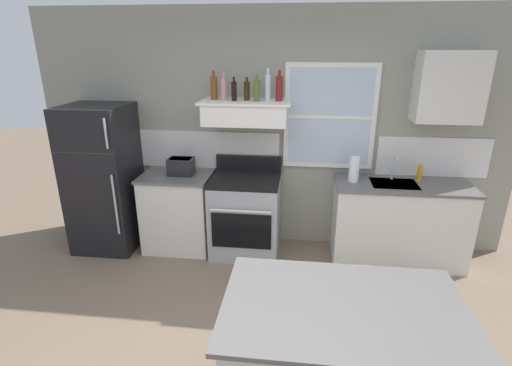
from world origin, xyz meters
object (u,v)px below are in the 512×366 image
bottle_amber_wine (214,88)px  dish_soap_bottle (420,173)px  bottle_balsamic_dark (234,91)px  paper_towel_roll (354,169)px  toaster (181,166)px  bottle_brown_stout (247,91)px  bottle_olive_oil_square (257,90)px  stove_range (246,215)px  refrigerator (104,179)px  bottle_red_label_wine (279,88)px  bottle_rose_pink (224,89)px  bottle_clear_tall (268,87)px

bottle_amber_wine → dish_soap_bottle: bearing=0.3°
bottle_balsamic_dark → paper_towel_roll: (1.29, -0.02, -0.80)m
toaster → bottle_amber_wine: 0.95m
bottle_balsamic_dark → bottle_brown_stout: bottle_balsamic_dark is taller
bottle_amber_wine → bottle_brown_stout: bottle_amber_wine is taller
bottle_brown_stout → bottle_olive_oil_square: (0.11, -0.07, 0.01)m
bottle_brown_stout → paper_towel_roll: 1.41m
stove_range → bottle_balsamic_dark: size_ratio=4.46×
bottle_brown_stout → paper_towel_roll: bottle_brown_stout is taller
refrigerator → bottle_red_label_wine: (2.00, 0.13, 1.03)m
bottle_rose_pink → bottle_balsamic_dark: (0.12, -0.05, -0.01)m
toaster → stove_range: 0.92m
paper_towel_roll → dish_soap_bottle: paper_towel_roll is taller
refrigerator → bottle_amber_wine: bearing=6.4°
bottle_olive_oil_square → bottle_red_label_wine: size_ratio=0.87×
toaster → bottle_amber_wine: size_ratio=1.00×
toaster → bottle_amber_wine: (0.39, 0.08, 0.86)m
refrigerator → dish_soap_bottle: refrigerator is taller
bottle_amber_wine → dish_soap_bottle: (2.22, 0.01, -0.87)m
stove_range → bottle_amber_wine: bottle_amber_wine is taller
bottle_clear_tall → paper_towel_roll: bearing=-6.1°
refrigerator → bottle_clear_tall: size_ratio=5.13×
bottle_rose_pink → dish_soap_bottle: 2.28m
bottle_olive_oil_square → dish_soap_bottle: bearing=2.9°
refrigerator → dish_soap_bottle: bearing=2.6°
bottle_balsamic_dark → dish_soap_bottle: bearing=2.3°
stove_range → bottle_brown_stout: 1.39m
bottle_rose_pink → bottle_brown_stout: bearing=2.0°
refrigerator → stove_range: 1.69m
refrigerator → toaster: refrigerator is taller
toaster → bottle_rose_pink: 0.99m
refrigerator → stove_range: bearing=0.8°
bottle_clear_tall → bottle_red_label_wine: 0.13m
bottle_red_label_wine → paper_towel_roll: bottle_red_label_wine is taller
bottle_rose_pink → bottle_clear_tall: size_ratio=0.85×
bottle_olive_oil_square → paper_towel_roll: (1.05, -0.01, -0.81)m
dish_soap_bottle → bottle_red_label_wine: bearing=-178.8°
bottle_brown_stout → paper_towel_roll: (1.16, -0.08, -0.80)m
bottle_rose_pink → bottle_clear_tall: bottle_clear_tall is taller
refrigerator → bottle_red_label_wine: 2.26m
toaster → bottle_red_label_wine: bearing=3.4°
toaster → bottle_olive_oil_square: bearing=0.6°
bottle_clear_tall → stove_range: bearing=-148.8°
stove_range → dish_soap_bottle: bearing=4.2°
bottle_olive_oil_square → bottle_rose_pink: bearing=170.9°
bottle_amber_wine → bottle_olive_oil_square: 0.47m
bottle_red_label_wine → dish_soap_bottle: bearing=1.2°
bottle_balsamic_dark → toaster: bearing=-178.5°
refrigerator → dish_soap_bottle: size_ratio=9.36×
toaster → bottle_red_label_wine: (1.09, 0.06, 0.87)m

